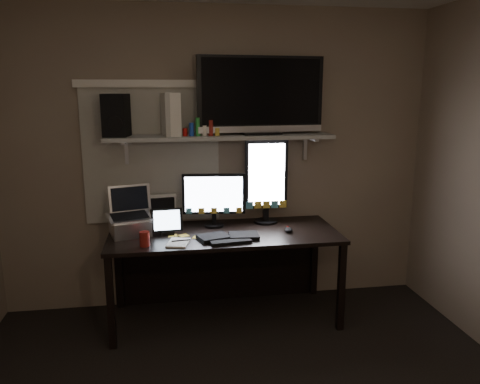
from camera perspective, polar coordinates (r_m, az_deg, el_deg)
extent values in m
plane|color=#736152|center=(3.96, -2.67, 3.89)|extent=(3.60, 0.00, 3.60)
cube|color=beige|center=(3.91, -10.70, 4.33)|extent=(1.10, 0.02, 1.10)
cube|color=black|center=(3.72, -1.93, -5.15)|extent=(1.80, 0.75, 0.03)
cube|color=black|center=(4.17, -2.51, -8.48)|extent=(1.80, 0.02, 0.70)
cube|color=black|center=(3.54, -15.51, -12.90)|extent=(0.05, 0.05, 0.70)
cube|color=black|center=(3.74, 12.23, -11.28)|extent=(0.05, 0.05, 0.70)
cube|color=black|center=(4.15, -14.51, -8.99)|extent=(0.05, 0.05, 0.70)
cube|color=black|center=(4.33, 9.02, -7.84)|extent=(0.05, 0.05, 0.70)
cube|color=#9F9F9A|center=(3.76, -2.40, 6.75)|extent=(1.80, 0.35, 0.03)
cube|color=black|center=(3.82, -3.20, -0.96)|extent=(0.51, 0.11, 0.45)
cube|color=black|center=(3.90, 3.21, 1.34)|extent=(0.36, 0.07, 0.72)
cube|color=black|center=(3.56, -1.38, -5.45)|extent=(0.48, 0.24, 0.03)
ellipsoid|color=black|center=(3.73, 5.92, -4.60)|extent=(0.07, 0.10, 0.04)
cube|color=white|center=(3.48, -7.52, -6.14)|extent=(0.19, 0.24, 0.01)
cube|color=black|center=(3.67, -8.90, -3.57)|extent=(0.25, 0.12, 0.21)
cube|color=black|center=(3.94, -9.50, -2.18)|extent=(0.21, 0.12, 0.25)
cube|color=silver|center=(3.69, -13.34, -2.42)|extent=(0.39, 0.35, 0.37)
cylinder|color=maroon|center=(3.44, -11.55, -5.62)|extent=(0.07, 0.07, 0.11)
cube|color=black|center=(3.79, 2.56, 11.67)|extent=(1.04, 0.27, 0.61)
cube|color=silver|center=(3.74, -8.45, 9.36)|extent=(0.15, 0.29, 0.33)
cube|color=black|center=(3.74, -14.85, 9.03)|extent=(0.21, 0.24, 0.32)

